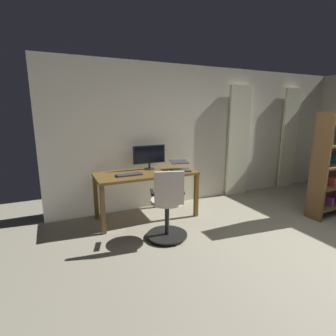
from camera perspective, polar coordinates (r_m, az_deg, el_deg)
The scene contains 10 objects.
back_room_partition at distance 5.16m, azimuth 9.77°, elevation 7.28°, with size 6.22×0.10×2.52m, color beige.
curtain_left_panel at distance 6.45m, azimuth 25.33°, elevation 5.89°, with size 0.43×0.06×2.21m, color beige.
curtain_right_panel at distance 5.43m, azimuth 15.37°, elevation 5.62°, with size 0.50×0.06×2.21m, color beige.
desk at distance 4.11m, azimuth -4.90°, elevation -2.29°, with size 1.60×0.68×0.76m.
office_chair at distance 3.44m, azimuth -0.08°, elevation -8.78°, with size 0.56×0.56×0.99m.
computer_monitor at distance 4.29m, azimuth -4.20°, elevation 2.83°, with size 0.56×0.18×0.41m.
computer_keyboard at distance 3.94m, azimuth -8.64°, elevation -1.47°, with size 0.39×0.15×0.02m, color #333338.
laptop at distance 4.23m, azimuth 2.76°, elevation 0.22°, with size 0.35×0.39×0.15m.
computer_mouse at distance 4.04m, azimuth 0.28°, elevation -0.88°, with size 0.06×0.10×0.04m, color silver.
bookshelf at distance 5.01m, azimuth 32.97°, elevation 0.51°, with size 0.89×0.30×1.75m.
Camera 1 is at (2.91, 1.41, 1.71)m, focal length 27.33 mm.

